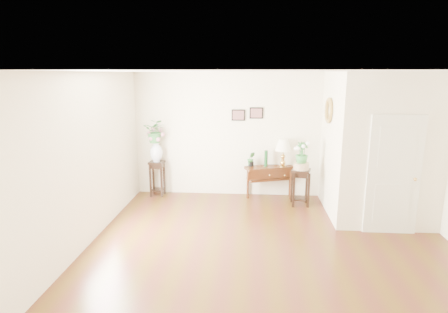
# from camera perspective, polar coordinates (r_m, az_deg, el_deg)

# --- Properties ---
(floor) EXTENTS (6.00, 5.50, 0.02)m
(floor) POSITION_cam_1_polar(r_m,az_deg,el_deg) (6.28, 7.24, -13.71)
(floor) COLOR #4C330E
(floor) RESTS_ON ground
(ceiling) EXTENTS (6.00, 5.50, 0.02)m
(ceiling) POSITION_cam_1_polar(r_m,az_deg,el_deg) (5.63, 8.04, 12.77)
(ceiling) COLOR white
(ceiling) RESTS_ON ground
(wall_back) EXTENTS (6.00, 0.02, 2.80)m
(wall_back) POSITION_cam_1_polar(r_m,az_deg,el_deg) (8.49, 6.57, 3.25)
(wall_back) COLOR #ECE4C5
(wall_back) RESTS_ON ground
(wall_front) EXTENTS (6.00, 0.02, 2.80)m
(wall_front) POSITION_cam_1_polar(r_m,az_deg,el_deg) (3.20, 10.47, -13.07)
(wall_front) COLOR #ECE4C5
(wall_front) RESTS_ON ground
(wall_left) EXTENTS (0.02, 5.50, 2.80)m
(wall_left) POSITION_cam_1_polar(r_m,az_deg,el_deg) (6.36, -20.47, -0.66)
(wall_left) COLOR #ECE4C5
(wall_left) RESTS_ON ground
(partition) EXTENTS (1.80, 1.95, 2.80)m
(partition) POSITION_cam_1_polar(r_m,az_deg,el_deg) (7.91, 22.23, 1.69)
(partition) COLOR #ECE4C5
(partition) RESTS_ON floor
(door) EXTENTS (0.90, 0.05, 2.10)m
(door) POSITION_cam_1_polar(r_m,az_deg,el_deg) (7.06, 24.44, -2.66)
(door) COLOR silver
(door) RESTS_ON floor
(art_print_left) EXTENTS (0.30, 0.02, 0.25)m
(art_print_left) POSITION_cam_1_polar(r_m,az_deg,el_deg) (8.40, 2.19, 6.32)
(art_print_left) COLOR black
(art_print_left) RESTS_ON wall_back
(art_print_right) EXTENTS (0.30, 0.02, 0.25)m
(art_print_right) POSITION_cam_1_polar(r_m,az_deg,el_deg) (8.39, 4.95, 6.62)
(art_print_right) COLOR black
(art_print_right) RESTS_ON wall_back
(wall_ornament) EXTENTS (0.07, 0.51, 0.51)m
(wall_ornament) POSITION_cam_1_polar(r_m,az_deg,el_deg) (7.70, 15.65, 6.78)
(wall_ornament) COLOR tan
(wall_ornament) RESTS_ON partition
(console_table) EXTENTS (1.14, 0.70, 0.72)m
(console_table) POSITION_cam_1_polar(r_m,az_deg,el_deg) (8.55, 6.89, -3.85)
(console_table) COLOR #331309
(console_table) RESTS_ON floor
(table_lamp) EXTENTS (0.39, 0.39, 0.62)m
(table_lamp) POSITION_cam_1_polar(r_m,az_deg,el_deg) (8.39, 9.00, 0.79)
(table_lamp) COLOR gold
(table_lamp) RESTS_ON console_table
(green_vase) EXTENTS (0.09, 0.09, 0.37)m
(green_vase) POSITION_cam_1_polar(r_m,az_deg,el_deg) (8.41, 6.41, -0.37)
(green_vase) COLOR #14441C
(green_vase) RESTS_ON console_table
(potted_plant) EXTENTS (0.18, 0.15, 0.31)m
(potted_plant) POSITION_cam_1_polar(r_m,az_deg,el_deg) (8.41, 4.15, -0.44)
(potted_plant) COLOR #357E38
(potted_plant) RESTS_ON console_table
(plant_stand_a) EXTENTS (0.34, 0.34, 0.81)m
(plant_stand_a) POSITION_cam_1_polar(r_m,az_deg,el_deg) (8.74, -10.12, -3.30)
(plant_stand_a) COLOR black
(plant_stand_a) RESTS_ON floor
(porcelain_vase) EXTENTS (0.36, 0.36, 0.48)m
(porcelain_vase) POSITION_cam_1_polar(r_m,az_deg,el_deg) (8.59, -10.28, 0.73)
(porcelain_vase) COLOR silver
(porcelain_vase) RESTS_ON plant_stand_a
(lily_arrangement) EXTENTS (0.51, 0.45, 0.53)m
(lily_arrangement) POSITION_cam_1_polar(r_m,az_deg,el_deg) (8.51, -10.40, 3.65)
(lily_arrangement) COLOR #357E38
(lily_arrangement) RESTS_ON porcelain_vase
(plant_stand_b) EXTENTS (0.45, 0.45, 0.78)m
(plant_stand_b) POSITION_cam_1_polar(r_m,az_deg,el_deg) (8.16, 11.54, -4.59)
(plant_stand_b) COLOR black
(plant_stand_b) RESTS_ON floor
(ceramic_bowl) EXTENTS (0.37, 0.37, 0.14)m
(ceramic_bowl) POSITION_cam_1_polar(r_m,az_deg,el_deg) (8.04, 11.69, -1.38)
(ceramic_bowl) COLOR #CFBB8D
(ceramic_bowl) RESTS_ON plant_stand_b
(narcissus) EXTENTS (0.26, 0.26, 0.46)m
(narcissus) POSITION_cam_1_polar(r_m,az_deg,el_deg) (7.98, 11.77, 0.51)
(narcissus) COLOR #357E38
(narcissus) RESTS_ON ceramic_bowl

